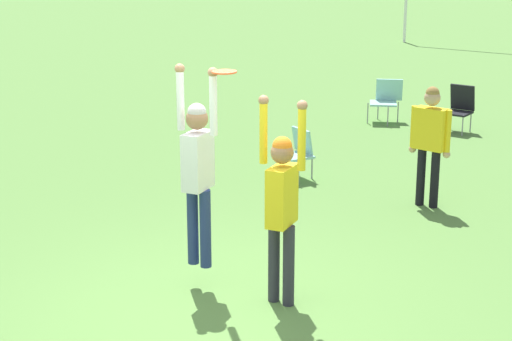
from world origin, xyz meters
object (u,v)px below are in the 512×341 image
(person_jumping, at_px, (198,162))
(person_spectator_far, at_px, (430,135))
(camping_chair_1, at_px, (298,150))
(person_defending, at_px, (282,197))
(frisbee, at_px, (224,72))
(camping_chair_0, at_px, (386,98))
(camping_chair_2, at_px, (460,106))

(person_jumping, distance_m, person_spectator_far, 4.13)
(camping_chair_1, relative_size, person_spectator_far, 0.46)
(person_defending, xyz_separation_m, frisbee, (-0.53, -0.24, 1.24))
(person_spectator_far, bearing_deg, camping_chair_0, 128.09)
(camping_chair_0, height_order, camping_chair_2, camping_chair_2)
(camping_chair_0, distance_m, camping_chair_2, 1.54)
(frisbee, distance_m, person_spectator_far, 4.33)
(person_jumping, distance_m, camping_chair_0, 8.87)
(camping_chair_0, relative_size, camping_chair_2, 0.95)
(frisbee, xyz_separation_m, person_spectator_far, (0.42, 4.09, -1.38))
(person_jumping, relative_size, person_spectator_far, 1.27)
(camping_chair_0, bearing_deg, frisbee, 78.33)
(person_defending, relative_size, person_spectator_far, 1.28)
(frisbee, height_order, person_spectator_far, frisbee)
(person_jumping, bearing_deg, frisbee, -109.34)
(person_jumping, xyz_separation_m, frisbee, (0.40, -0.06, 0.99))
(person_jumping, xyz_separation_m, camping_chair_2, (-0.58, 8.59, -0.90))
(person_jumping, relative_size, camping_chair_0, 2.52)
(camping_chair_0, xyz_separation_m, person_spectator_far, (2.94, -4.54, 0.53))
(camping_chair_2, bearing_deg, person_defending, 100.60)
(person_defending, distance_m, frisbee, 1.37)
(frisbee, height_order, camping_chair_2, frisbee)
(camping_chair_1, xyz_separation_m, camping_chair_2, (0.81, 4.44, 0.05))
(frisbee, relative_size, camping_chair_1, 0.32)
(person_defending, height_order, camping_chair_1, person_defending)
(person_defending, bearing_deg, camping_chair_0, -170.81)
(person_jumping, xyz_separation_m, camping_chair_0, (-2.12, 8.56, -0.92))
(person_defending, distance_m, camping_chair_2, 8.57)
(camping_chair_2, bearing_deg, camping_chair_0, 1.39)
(camping_chair_1, height_order, camping_chair_2, camping_chair_2)
(frisbee, distance_m, camping_chair_2, 8.91)
(camping_chair_0, bearing_deg, person_jumping, 75.93)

